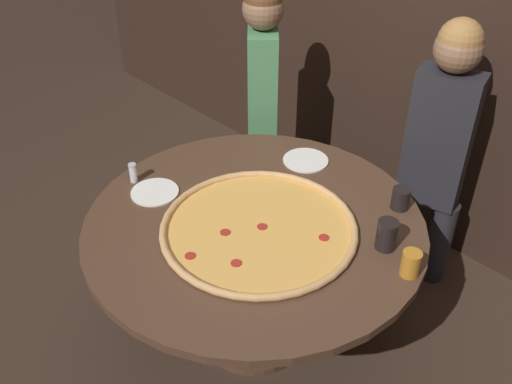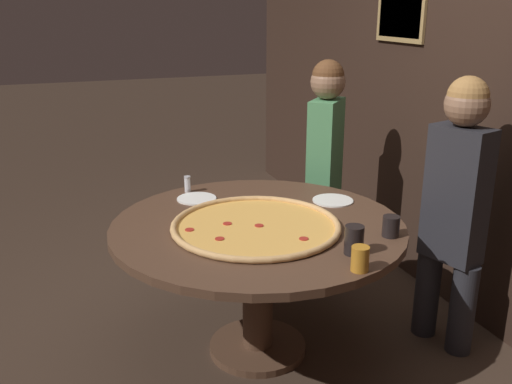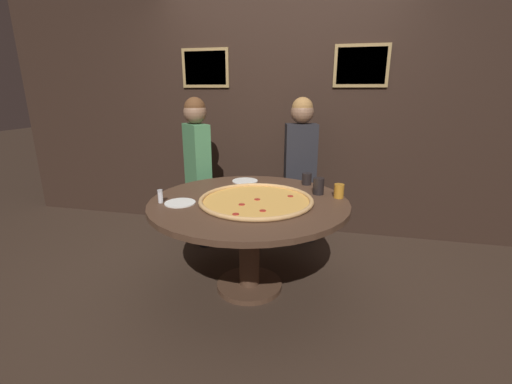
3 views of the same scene
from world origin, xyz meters
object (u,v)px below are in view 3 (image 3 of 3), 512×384
(white_plate_far_back, at_px, (245,181))
(dining_table, at_px, (249,218))
(drink_cup_beside_pizza, at_px, (339,191))
(drink_cup_near_left, at_px, (319,186))
(diner_side_right, at_px, (300,163))
(diner_side_left, at_px, (198,164))
(condiment_shaker, at_px, (160,196))
(giant_pizza, at_px, (256,200))
(drink_cup_near_right, at_px, (307,179))
(white_plate_near_front, at_px, (180,203))

(white_plate_far_back, bearing_deg, dining_table, -72.13)
(dining_table, height_order, drink_cup_beside_pizza, drink_cup_beside_pizza)
(drink_cup_near_left, relative_size, diner_side_right, 0.09)
(white_plate_far_back, xyz_separation_m, diner_side_left, (-0.54, 0.23, 0.09))
(dining_table, distance_m, white_plate_far_back, 0.56)
(condiment_shaker, bearing_deg, drink_cup_beside_pizza, 18.09)
(drink_cup_beside_pizza, relative_size, diner_side_left, 0.07)
(giant_pizza, height_order, diner_side_right, diner_side_right)
(drink_cup_near_left, bearing_deg, giant_pizza, -145.35)
(drink_cup_near_left, bearing_deg, condiment_shaker, -156.82)
(giant_pizza, relative_size, drink_cup_near_right, 8.36)
(drink_cup_near_right, height_order, white_plate_far_back, drink_cup_near_right)
(dining_table, relative_size, giant_pizza, 1.77)
(white_plate_near_front, xyz_separation_m, diner_side_right, (0.74, 1.18, 0.09))
(dining_table, relative_size, white_plate_near_front, 6.67)
(giant_pizza, distance_m, white_plate_far_back, 0.59)
(drink_cup_near_right, distance_m, white_plate_far_back, 0.55)
(drink_cup_near_left, relative_size, condiment_shaker, 1.35)
(diner_side_left, bearing_deg, drink_cup_beside_pizza, -157.69)
(drink_cup_near_right, bearing_deg, drink_cup_near_left, -66.77)
(dining_table, xyz_separation_m, white_plate_near_front, (-0.46, -0.19, 0.15))
(drink_cup_beside_pizza, height_order, condiment_shaker, drink_cup_beside_pizza)
(diner_side_right, bearing_deg, dining_table, 58.44)
(diner_side_right, xyz_separation_m, diner_side_left, (-0.99, -0.25, 0.00))
(white_plate_near_front, bearing_deg, drink_cup_near_left, 25.47)
(giant_pizza, bearing_deg, drink_cup_beside_pizza, 22.00)
(white_plate_far_back, relative_size, diner_side_right, 0.16)
(white_plate_far_back, bearing_deg, drink_cup_beside_pizza, -20.75)
(drink_cup_near_right, relative_size, condiment_shaker, 1.04)
(dining_table, xyz_separation_m, giant_pizza, (0.06, -0.03, 0.16))
(white_plate_near_front, distance_m, diner_side_left, 0.97)
(white_plate_near_front, relative_size, diner_side_left, 0.15)
(drink_cup_near_right, relative_size, white_plate_near_front, 0.45)
(condiment_shaker, bearing_deg, drink_cup_near_right, 36.69)
(diner_side_right, bearing_deg, drink_cup_near_right, 87.07)
(diner_side_left, bearing_deg, dining_table, 177.57)
(white_plate_far_back, bearing_deg, diner_side_left, 157.45)
(diner_side_left, bearing_deg, white_plate_far_back, -158.77)
(giant_pizza, height_order, drink_cup_beside_pizza, drink_cup_beside_pizza)
(diner_side_left, bearing_deg, white_plate_near_front, 148.39)
(dining_table, relative_size, drink_cup_beside_pizza, 13.91)
(dining_table, xyz_separation_m, diner_side_right, (0.28, 0.98, 0.23))
(drink_cup_near_left, distance_m, white_plate_near_front, 1.07)
(white_plate_far_back, height_order, diner_side_right, diner_side_right)
(drink_cup_near_right, height_order, diner_side_right, diner_side_right)
(drink_cup_beside_pizza, bearing_deg, diner_side_right, 115.59)
(white_plate_far_back, distance_m, white_plate_near_front, 0.77)
(drink_cup_beside_pizza, distance_m, diner_side_left, 1.46)
(diner_side_right, bearing_deg, diner_side_left, -1.77)
(white_plate_near_front, xyz_separation_m, condiment_shaker, (-0.14, -0.02, 0.05))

